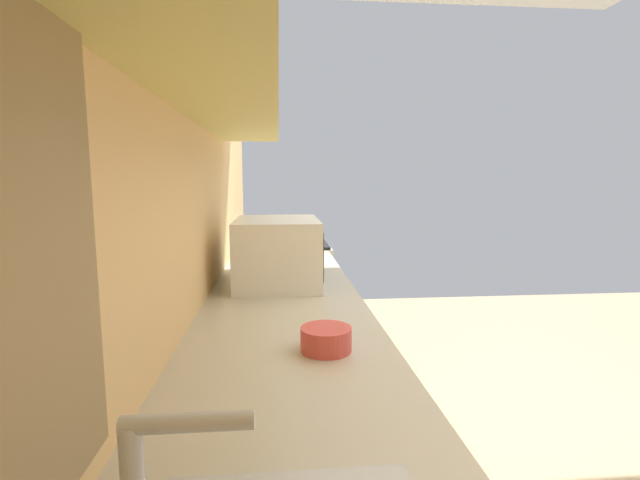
{
  "coord_description": "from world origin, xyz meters",
  "views": [
    {
      "loc": [
        -1.76,
        1.22,
        1.37
      ],
      "look_at": [
        -0.11,
        1.07,
        1.15
      ],
      "focal_mm": 25.17,
      "sensor_mm": 36.0,
      "label": 1
    }
  ],
  "objects": [
    {
      "name": "wall_back",
      "position": [
        0.0,
        1.58,
        1.41
      ],
      "size": [
        4.14,
        0.12,
        2.81
      ],
      "primitive_type": "cube",
      "color": "#EFBD79",
      "rests_on": "ground_plane"
    },
    {
      "name": "kettle",
      "position": [
        0.75,
        1.09,
        0.95
      ],
      "size": [
        0.21,
        0.15,
        0.15
      ],
      "color": "black",
      "rests_on": "counter_run"
    },
    {
      "name": "upper_cabinets",
      "position": [
        -0.37,
        1.37,
        1.88
      ],
      "size": [
        2.28,
        0.3,
        0.61
      ],
      "color": "#DFD070"
    },
    {
      "name": "microwave",
      "position": [
        0.32,
        1.23,
        1.04
      ],
      "size": [
        0.53,
        0.39,
        0.3
      ],
      "color": "white",
      "rests_on": "counter_run"
    },
    {
      "name": "counter_run",
      "position": [
        -0.37,
        1.21,
        0.44
      ],
      "size": [
        3.27,
        0.65,
        0.89
      ],
      "color": "#E5D474",
      "rests_on": "ground_plane"
    },
    {
      "name": "oven_range",
      "position": [
        1.58,
        1.18,
        0.46
      ],
      "size": [
        0.63,
        0.68,
        1.07
      ],
      "color": "#B7BABF",
      "rests_on": "ground_plane"
    },
    {
      "name": "bowl",
      "position": [
        -0.54,
        1.09,
        0.93
      ],
      "size": [
        0.15,
        0.15,
        0.07
      ],
      "color": "#D84C47",
      "rests_on": "counter_run"
    }
  ]
}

